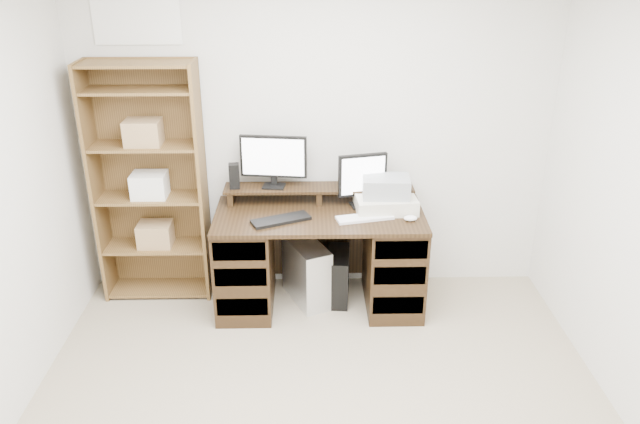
{
  "coord_description": "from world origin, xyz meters",
  "views": [
    {
      "loc": [
        -0.06,
        -2.44,
        2.57
      ],
      "look_at": [
        0.02,
        1.43,
        0.85
      ],
      "focal_mm": 35.0,
      "sensor_mm": 36.0,
      "label": 1
    }
  ],
  "objects_px": {
    "desk": "(319,257)",
    "monitor_wide": "(273,159)",
    "monitor_small": "(363,178)",
    "tower_silver": "(307,272)",
    "bookshelf": "(150,181)",
    "tower_black": "(338,276)",
    "printer": "(385,203)"
  },
  "relations": [
    {
      "from": "desk",
      "to": "monitor_wide",
      "type": "height_order",
      "value": "monitor_wide"
    },
    {
      "from": "monitor_small",
      "to": "tower_silver",
      "type": "relative_size",
      "value": 0.83
    },
    {
      "from": "desk",
      "to": "bookshelf",
      "type": "relative_size",
      "value": 0.83
    },
    {
      "from": "tower_black",
      "to": "bookshelf",
      "type": "distance_m",
      "value": 1.57
    },
    {
      "from": "monitor_wide",
      "to": "monitor_small",
      "type": "height_order",
      "value": "monitor_wide"
    },
    {
      "from": "desk",
      "to": "monitor_small",
      "type": "xyz_separation_m",
      "value": [
        0.32,
        0.13,
        0.58
      ]
    },
    {
      "from": "tower_black",
      "to": "bookshelf",
      "type": "bearing_deg",
      "value": 178.71
    },
    {
      "from": "printer",
      "to": "tower_black",
      "type": "relative_size",
      "value": 1.08
    },
    {
      "from": "monitor_small",
      "to": "printer",
      "type": "bearing_deg",
      "value": -40.1
    },
    {
      "from": "monitor_wide",
      "to": "tower_black",
      "type": "distance_m",
      "value": 1.02
    },
    {
      "from": "desk",
      "to": "monitor_wide",
      "type": "relative_size",
      "value": 3.07
    },
    {
      "from": "printer",
      "to": "tower_silver",
      "type": "relative_size",
      "value": 0.91
    },
    {
      "from": "desk",
      "to": "bookshelf",
      "type": "xyz_separation_m",
      "value": [
        -1.24,
        0.21,
        0.53
      ]
    },
    {
      "from": "printer",
      "to": "bookshelf",
      "type": "height_order",
      "value": "bookshelf"
    },
    {
      "from": "printer",
      "to": "tower_silver",
      "type": "height_order",
      "value": "printer"
    },
    {
      "from": "monitor_small",
      "to": "tower_black",
      "type": "distance_m",
      "value": 0.79
    },
    {
      "from": "monitor_wide",
      "to": "bookshelf",
      "type": "bearing_deg",
      "value": -172.15
    },
    {
      "from": "desk",
      "to": "printer",
      "type": "xyz_separation_m",
      "value": [
        0.48,
        0.05,
        0.41
      ]
    },
    {
      "from": "bookshelf",
      "to": "tower_silver",
      "type": "bearing_deg",
      "value": -8.01
    },
    {
      "from": "printer",
      "to": "tower_silver",
      "type": "xyz_separation_m",
      "value": [
        -0.57,
        0.0,
        -0.57
      ]
    },
    {
      "from": "tower_silver",
      "to": "bookshelf",
      "type": "relative_size",
      "value": 0.26
    },
    {
      "from": "printer",
      "to": "tower_black",
      "type": "xyz_separation_m",
      "value": [
        -0.34,
        0.01,
        -0.61
      ]
    },
    {
      "from": "tower_silver",
      "to": "monitor_small",
      "type": "bearing_deg",
      "value": -13.06
    },
    {
      "from": "tower_black",
      "to": "desk",
      "type": "bearing_deg",
      "value": -151.34
    },
    {
      "from": "desk",
      "to": "tower_silver",
      "type": "xyz_separation_m",
      "value": [
        -0.1,
        0.05,
        -0.15
      ]
    },
    {
      "from": "tower_silver",
      "to": "monitor_wide",
      "type": "bearing_deg",
      "value": 120.2
    },
    {
      "from": "monitor_small",
      "to": "tower_silver",
      "type": "bearing_deg",
      "value": 177.67
    },
    {
      "from": "monitor_wide",
      "to": "tower_black",
      "type": "height_order",
      "value": "monitor_wide"
    },
    {
      "from": "desk",
      "to": "tower_silver",
      "type": "distance_m",
      "value": 0.19
    },
    {
      "from": "desk",
      "to": "tower_silver",
      "type": "bearing_deg",
      "value": 151.73
    },
    {
      "from": "monitor_wide",
      "to": "bookshelf",
      "type": "height_order",
      "value": "bookshelf"
    },
    {
      "from": "monitor_small",
      "to": "tower_black",
      "type": "xyz_separation_m",
      "value": [
        -0.17,
        -0.07,
        -0.77
      ]
    }
  ]
}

